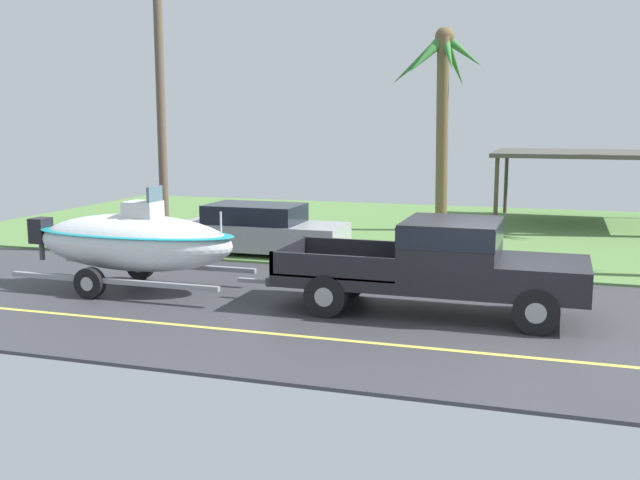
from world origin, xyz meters
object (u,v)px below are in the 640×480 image
object	(u,v)px
pickup_truck_towing	(449,262)
carport_awning	(585,155)
boat_on_trailer	(134,242)
palm_tree_near_right	(441,85)
parked_sedan_near	(261,230)
utility_pole	(160,89)

from	to	relation	value
pickup_truck_towing	carport_awning	world-z (taller)	carport_awning
boat_on_trailer	palm_tree_near_right	distance (m)	11.89
palm_tree_near_right	carport_awning	bearing A→B (deg)	36.59
boat_on_trailer	parked_sedan_near	size ratio (longest dim) A/B	1.31
boat_on_trailer	palm_tree_near_right	xyz separation A→B (m)	(4.93, 10.18, 3.67)
boat_on_trailer	carport_awning	xyz separation A→B (m)	(9.43, 13.52, 1.37)
pickup_truck_towing	boat_on_trailer	size ratio (longest dim) A/B	1.02
pickup_truck_towing	carport_awning	bearing A→B (deg)	78.82
parked_sedan_near	palm_tree_near_right	xyz separation A→B (m)	(3.93, 5.43, 4.05)
boat_on_trailer	parked_sedan_near	bearing A→B (deg)	78.13
pickup_truck_towing	palm_tree_near_right	world-z (taller)	palm_tree_near_right
carport_awning	utility_pole	bearing A→B (deg)	-139.97
carport_awning	palm_tree_near_right	xyz separation A→B (m)	(-4.50, -3.34, 2.29)
parked_sedan_near	carport_awning	xyz separation A→B (m)	(8.44, 8.78, 1.75)
pickup_truck_towing	parked_sedan_near	size ratio (longest dim) A/B	1.33
palm_tree_near_right	pickup_truck_towing	bearing A→B (deg)	-79.81
carport_awning	boat_on_trailer	bearing A→B (deg)	-124.90
palm_tree_near_right	boat_on_trailer	bearing A→B (deg)	-115.85
palm_tree_near_right	utility_pole	world-z (taller)	utility_pole
pickup_truck_towing	parked_sedan_near	bearing A→B (deg)	140.55
boat_on_trailer	utility_pole	size ratio (longest dim) A/B	0.69
carport_awning	parked_sedan_near	bearing A→B (deg)	-133.87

